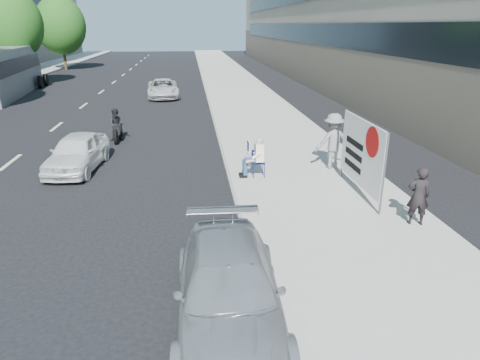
{
  "coord_description": "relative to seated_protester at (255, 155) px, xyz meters",
  "views": [
    {
      "loc": [
        0.29,
        -8.14,
        4.84
      ],
      "look_at": [
        1.48,
        2.2,
        1.05
      ],
      "focal_mm": 32.0,
      "sensor_mm": 36.0,
      "label": 1
    }
  ],
  "objects": [
    {
      "name": "white_sedan_near",
      "position": [
        -6.04,
        1.83,
        -0.24
      ],
      "size": [
        1.86,
        3.86,
        1.27
      ],
      "primitive_type": "imported",
      "rotation": [
        0.0,
        0.0,
        -0.1
      ],
      "color": "white",
      "rests_on": "ground"
    },
    {
      "name": "motorcycle",
      "position": [
        -5.26,
        5.8,
        -0.24
      ],
      "size": [
        0.73,
        2.05,
        1.42
      ],
      "rotation": [
        0.0,
        0.0,
        0.08
      ],
      "color": "black",
      "rests_on": "ground"
    },
    {
      "name": "bus",
      "position": [
        -15.29,
        20.11,
        0.76
      ],
      "size": [
        3.75,
        12.26,
        3.3
      ],
      "rotation": [
        0.0,
        0.0,
        0.1
      ],
      "color": "slate",
      "rests_on": "ground"
    },
    {
      "name": "seated_protester",
      "position": [
        0.0,
        0.0,
        0.0
      ],
      "size": [
        0.83,
        1.12,
        1.31
      ],
      "color": "navy",
      "rests_on": "near_sidewalk"
    },
    {
      "name": "tree_far_d",
      "position": [
        -15.99,
        24.98,
        4.01
      ],
      "size": [
        4.8,
        4.8,
        7.65
      ],
      "color": "#382616",
      "rests_on": "ground"
    },
    {
      "name": "near_sidewalk",
      "position": [
        1.71,
        14.98,
        -0.8
      ],
      "size": [
        5.0,
        120.0,
        0.15
      ],
      "primitive_type": "cube",
      "color": "#9B9991",
      "rests_on": "ground"
    },
    {
      "name": "jogger",
      "position": [
        2.78,
        0.55,
        0.23
      ],
      "size": [
        1.34,
        0.91,
        1.91
      ],
      "primitive_type": "imported",
      "rotation": [
        0.0,
        0.0,
        3.32
      ],
      "color": "slate",
      "rests_on": "near_sidewalk"
    },
    {
      "name": "protest_banner",
      "position": [
        2.79,
        -1.9,
        0.53
      ],
      "size": [
        0.08,
        3.06,
        2.2
      ],
      "color": "#4C4C4C",
      "rests_on": "near_sidewalk"
    },
    {
      "name": "ground",
      "position": [
        -2.29,
        -5.02,
        -0.87
      ],
      "size": [
        160.0,
        160.0,
        0.0
      ],
      "primitive_type": "plane",
      "color": "black",
      "rests_on": "ground"
    },
    {
      "name": "white_sedan_far",
      "position": [
        -3.9,
        17.71,
        -0.24
      ],
      "size": [
        2.43,
        4.7,
        1.27
      ],
      "primitive_type": "imported",
      "rotation": [
        0.0,
        0.0,
        0.07
      ],
      "color": "silver",
      "rests_on": "ground"
    },
    {
      "name": "parked_sedan",
      "position": [
        -1.49,
        -7.02,
        -0.23
      ],
      "size": [
        1.93,
        4.45,
        1.28
      ],
      "primitive_type": "imported",
      "rotation": [
        0.0,
        0.0,
        -0.03
      ],
      "color": "#A7A9AE",
      "rests_on": "ground"
    },
    {
      "name": "pedestrian_woman",
      "position": [
        3.45,
        -4.02,
        0.02
      ],
      "size": [
        0.6,
        0.45,
        1.49
      ],
      "primitive_type": "imported",
      "rotation": [
        0.0,
        0.0,
        2.95
      ],
      "color": "black",
      "rests_on": "near_sidewalk"
    },
    {
      "name": "tree_far_e",
      "position": [
        -15.99,
        38.98,
        3.91
      ],
      "size": [
        5.4,
        5.4,
        7.89
      ],
      "color": "#382616",
      "rests_on": "ground"
    }
  ]
}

